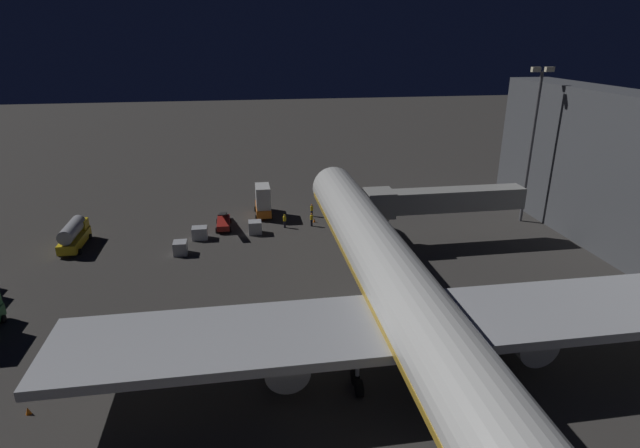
{
  "coord_description": "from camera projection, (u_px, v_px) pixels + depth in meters",
  "views": [
    {
      "loc": [
        11.44,
        40.09,
        23.74
      ],
      "look_at": [
        3.0,
        -12.94,
        3.5
      ],
      "focal_mm": 28.36,
      "sensor_mm": 36.0,
      "label": 1
    }
  ],
  "objects": [
    {
      "name": "baggage_container_near_belt",
      "position": [
        200.0,
        233.0,
        62.17
      ],
      "size": [
        1.84,
        1.54,
        1.54
      ],
      "primitive_type": "cube",
      "color": "#B7BABF",
      "rests_on": "ground_plane"
    },
    {
      "name": "ground_plane",
      "position": [
        373.0,
        306.0,
        47.1
      ],
      "size": [
        320.0,
        320.0,
        0.0
      ],
      "primitive_type": "plane",
      "color": "#383533"
    },
    {
      "name": "apron_floodlight_mast",
      "position": [
        533.0,
        137.0,
        64.43
      ],
      "size": [
        2.9,
        0.5,
        20.0
      ],
      "color": "#59595E",
      "rests_on": "ground_plane"
    },
    {
      "name": "ground_crew_by_belt_loader",
      "position": [
        285.0,
        220.0,
        65.71
      ],
      "size": [
        0.4,
        0.4,
        1.85
      ],
      "color": "black",
      "rests_on": "ground_plane"
    },
    {
      "name": "fuel_tanker",
      "position": [
        74.0,
        234.0,
        59.57
      ],
      "size": [
        2.46,
        6.71,
        3.15
      ],
      "color": "yellow",
      "rests_on": "ground_plane"
    },
    {
      "name": "jet_bridge",
      "position": [
        432.0,
        201.0,
        59.56
      ],
      "size": [
        19.38,
        3.4,
        6.85
      ],
      "color": "#9E9E99",
      "rests_on": "ground_plane"
    },
    {
      "name": "traffic_cone_wingtip_svc_side",
      "position": [
        28.0,
        411.0,
        33.56
      ],
      "size": [
        0.36,
        0.36,
        0.55
      ],
      "primitive_type": "cone",
      "color": "orange",
      "rests_on": "ground_plane"
    },
    {
      "name": "ground_crew_near_nose_gear",
      "position": [
        312.0,
        219.0,
        66.26
      ],
      "size": [
        0.4,
        0.4,
        1.79
      ],
      "color": "black",
      "rests_on": "ground_plane"
    },
    {
      "name": "baggage_container_mid_row",
      "position": [
        255.0,
        227.0,
        63.86
      ],
      "size": [
        1.61,
        1.59,
        1.64
      ],
      "primitive_type": "cube",
      "color": "#B7BABF",
      "rests_on": "ground_plane"
    },
    {
      "name": "belt_loader",
      "position": [
        223.0,
        222.0,
        65.68
      ],
      "size": [
        1.96,
        8.07,
        3.22
      ],
      "color": "maroon",
      "rests_on": "ground_plane"
    },
    {
      "name": "airliner_at_gate",
      "position": [
        414.0,
        315.0,
        35.6
      ],
      "size": [
        49.77,
        68.58,
        18.88
      ],
      "color": "silver",
      "rests_on": "ground_plane"
    },
    {
      "name": "ground_crew_marshaller_fwd",
      "position": [
        312.0,
        210.0,
        69.83
      ],
      "size": [
        0.4,
        0.4,
        1.78
      ],
      "color": "black",
      "rests_on": "ground_plane"
    },
    {
      "name": "baggage_container_far_row",
      "position": [
        180.0,
        248.0,
        57.89
      ],
      "size": [
        1.53,
        1.68,
        1.52
      ],
      "primitive_type": "cube",
      "color": "#B7BABF",
      "rests_on": "ground_plane"
    },
    {
      "name": "traffic_cone_nose_starboard",
      "position": [
        314.0,
        220.0,
        67.89
      ],
      "size": [
        0.36,
        0.36,
        0.55
      ],
      "primitive_type": "cone",
      "color": "orange",
      "rests_on": "ground_plane"
    },
    {
      "name": "cargo_truck_aft",
      "position": [
        263.0,
        201.0,
        69.69
      ],
      "size": [
        2.36,
        5.21,
        4.44
      ],
      "color": "orange",
      "rests_on": "ground_plane"
    },
    {
      "name": "traffic_cone_nose_port",
      "position": [
        346.0,
        218.0,
        68.53
      ],
      "size": [
        0.36,
        0.36,
        0.55
      ],
      "primitive_type": "cone",
      "color": "orange",
      "rests_on": "ground_plane"
    }
  ]
}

